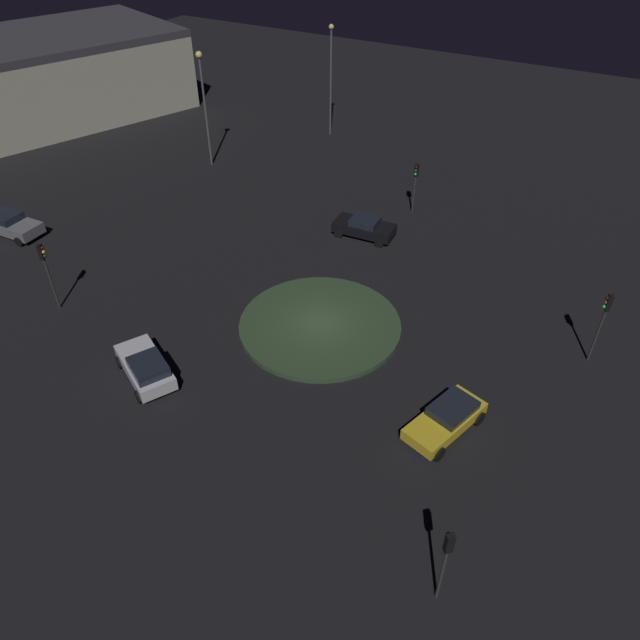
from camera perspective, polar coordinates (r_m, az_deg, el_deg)
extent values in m
plane|color=black|center=(34.26, 0.00, -0.68)|extent=(117.88, 117.88, 0.00)
cylinder|color=#2D4228|center=(34.16, 0.00, -0.48)|extent=(9.26, 9.26, 0.30)
cube|color=black|center=(42.46, 4.23, 8.77)|extent=(2.15, 4.35, 0.67)
cube|color=black|center=(42.17, 4.32, 9.40)|extent=(1.77, 1.99, 0.42)
cylinder|color=black|center=(42.95, 6.58, 8.47)|extent=(0.26, 0.64, 0.62)
cylinder|color=black|center=(41.43, 5.68, 7.32)|extent=(0.26, 0.64, 0.62)
cylinder|color=black|center=(43.86, 2.81, 9.37)|extent=(0.26, 0.64, 0.62)
cylinder|color=black|center=(42.37, 1.80, 8.27)|extent=(0.26, 0.64, 0.62)
cube|color=silver|center=(32.00, -16.36, -4.32)|extent=(3.57, 4.54, 0.72)
cube|color=black|center=(31.02, -16.09, -4.30)|extent=(2.35, 2.49, 0.54)
cylinder|color=black|center=(33.24, -18.60, -3.83)|extent=(0.51, 0.70, 0.68)
cylinder|color=black|center=(33.49, -15.64, -2.73)|extent=(0.51, 0.70, 0.68)
cylinder|color=black|center=(31.03, -16.91, -7.01)|extent=(0.51, 0.70, 0.68)
cylinder|color=black|center=(31.30, -13.75, -5.80)|extent=(0.51, 0.70, 0.68)
cube|color=gold|center=(28.80, 11.83, -9.40)|extent=(4.60, 2.97, 0.59)
cube|color=black|center=(28.74, 12.56, -8.21)|extent=(2.57, 2.15, 0.41)
cylinder|color=black|center=(27.84, 11.28, -12.44)|extent=(0.75, 0.42, 0.72)
cylinder|color=black|center=(28.46, 8.41, -10.50)|extent=(0.75, 0.42, 0.72)
cylinder|color=black|center=(29.67, 14.95, -9.08)|extent=(0.75, 0.42, 0.72)
cylinder|color=black|center=(30.25, 12.18, -7.36)|extent=(0.75, 0.42, 0.72)
cube|color=slate|center=(47.68, -27.32, 8.00)|extent=(2.08, 4.43, 0.74)
cube|color=black|center=(47.68, -27.80, 8.71)|extent=(1.74, 1.93, 0.49)
cylinder|color=black|center=(47.15, -25.14, 7.83)|extent=(0.25, 0.68, 0.67)
cylinder|color=black|center=(46.22, -26.81, 6.68)|extent=(0.25, 0.68, 0.67)
cylinder|color=black|center=(49.49, -27.55, 8.50)|extent=(0.25, 0.68, 0.67)
cylinder|color=#2D2D2D|center=(34.22, 24.89, -1.36)|extent=(0.12, 0.12, 3.39)
cube|color=black|center=(33.01, 25.87, 1.50)|extent=(0.35, 0.30, 0.90)
sphere|color=#3F0C0C|center=(32.82, 25.76, 1.91)|extent=(0.20, 0.20, 0.20)
sphere|color=#4C380F|center=(32.97, 25.63, 1.53)|extent=(0.20, 0.20, 0.20)
sphere|color=#1EE53F|center=(33.12, 25.50, 1.16)|extent=(0.20, 0.20, 0.20)
cylinder|color=#2D2D2D|center=(38.00, -24.22, 3.16)|extent=(0.12, 0.12, 3.48)
cube|color=black|center=(36.90, -25.09, 5.92)|extent=(0.36, 0.32, 0.90)
sphere|color=#3F0C0C|center=(36.69, -25.01, 6.27)|extent=(0.20, 0.20, 0.20)
sphere|color=yellow|center=(36.82, -24.90, 5.91)|extent=(0.20, 0.20, 0.20)
sphere|color=#0F3819|center=(36.95, -24.79, 5.56)|extent=(0.20, 0.20, 0.20)
cylinder|color=#2D2D2D|center=(23.24, 11.53, -22.71)|extent=(0.12, 0.12, 3.12)
cube|color=black|center=(21.53, 12.24, -20.11)|extent=(0.37, 0.37, 0.90)
sphere|color=#3F0C0C|center=(21.36, 12.17, -19.42)|extent=(0.20, 0.20, 0.20)
sphere|color=yellow|center=(21.59, 12.07, -19.80)|extent=(0.20, 0.20, 0.20)
sphere|color=#0F3819|center=(21.82, 11.97, -20.17)|extent=(0.20, 0.20, 0.20)
cylinder|color=#2D2D2D|center=(45.50, 8.94, 11.75)|extent=(0.12, 0.12, 2.97)
cube|color=black|center=(44.67, 9.19, 13.96)|extent=(0.23, 0.31, 0.90)
sphere|color=#3F0C0C|center=(44.44, 9.16, 14.21)|extent=(0.20, 0.20, 0.20)
sphere|color=#4C380F|center=(44.55, 9.13, 13.89)|extent=(0.20, 0.20, 0.20)
sphere|color=#1EE53F|center=(44.66, 9.09, 13.58)|extent=(0.20, 0.20, 0.20)
cylinder|color=#4C4C51|center=(52.67, -10.84, 18.79)|extent=(0.18, 0.18, 8.82)
sphere|color=#F9D166|center=(51.35, -11.49, 23.57)|extent=(0.53, 0.53, 0.53)
cylinder|color=#4C4C51|center=(58.31, 1.03, 21.59)|extent=(0.18, 0.18, 9.31)
sphere|color=#F9D166|center=(57.10, 1.09, 26.19)|extent=(0.45, 0.45, 0.45)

